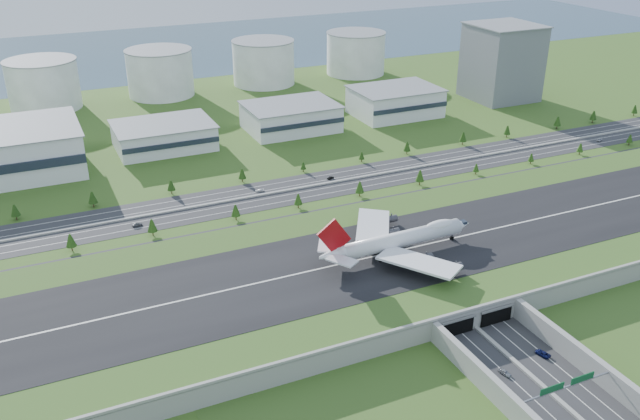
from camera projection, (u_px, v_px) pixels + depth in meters
name	position (u px, v px, depth m)	size (l,w,h in m)	color
ground	(405.00, 266.00, 288.43)	(1200.00, 1200.00, 0.00)	#1F4816
airfield_deck	(406.00, 258.00, 286.60)	(520.00, 100.00, 9.20)	gray
underpass_road	(575.00, 406.00, 205.07)	(38.80, 120.40, 8.00)	#28282B
sign_gantry_near	(567.00, 388.00, 207.18)	(38.70, 0.70, 9.80)	gray
north_expressway	(315.00, 186.00, 366.65)	(560.00, 36.00, 0.12)	#28282B
tree_row	(335.00, 174.00, 369.71)	(500.63, 48.75, 8.49)	#3D2819
hangar_mid_a	(164.00, 136.00, 419.28)	(58.00, 42.00, 15.00)	silver
hangar_mid_b	(291.00, 117.00, 450.65)	(58.00, 42.00, 17.00)	silver
hangar_mid_c	(395.00, 102.00, 480.16)	(58.00, 42.00, 19.00)	silver
office_tower	(502.00, 62.00, 512.14)	(46.00, 46.00, 55.00)	slate
fuel_tank_a	(43.00, 85.00, 491.42)	(50.00, 50.00, 35.00)	silver
fuel_tank_b	(160.00, 73.00, 523.21)	(50.00, 50.00, 35.00)	silver
fuel_tank_c	(264.00, 63.00, 555.01)	(50.00, 50.00, 35.00)	silver
fuel_tank_d	(356.00, 53.00, 586.81)	(50.00, 50.00, 35.00)	silver
bay_water	(160.00, 50.00, 683.77)	(1200.00, 260.00, 0.06)	#324E60
boeing_747	(398.00, 240.00, 279.13)	(73.49, 69.42, 22.71)	white
car_0	(505.00, 372.00, 223.19)	(1.92, 4.78, 1.63)	#A5A6AA
car_2	(543.00, 353.00, 232.36)	(2.54, 5.50, 1.53)	#0E1447
car_4	(137.00, 225.00, 322.21)	(1.97, 4.89, 1.67)	#5B5C60
car_5	(330.00, 178.00, 375.22)	(1.41, 4.06, 1.34)	black
car_6	(600.00, 140.00, 432.81)	(2.22, 4.81, 1.34)	silver
car_7	(260.00, 190.00, 359.57)	(1.86, 4.58, 1.33)	white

